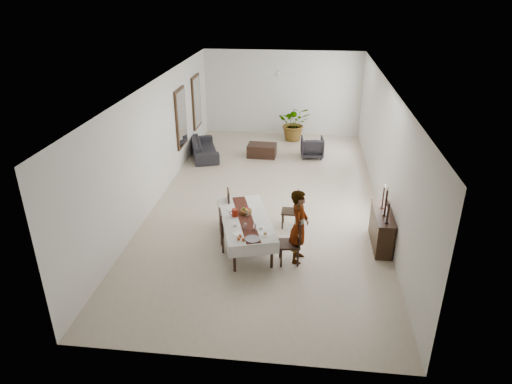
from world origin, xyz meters
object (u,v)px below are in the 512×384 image
(dining_table_top, at_px, (245,219))
(woman, at_px, (299,226))
(sofa, at_px, (204,148))
(red_pitcher, at_px, (235,213))
(sideboard_body, at_px, (381,229))

(dining_table_top, distance_m, woman, 1.32)
(sofa, bearing_deg, red_pitcher, -179.22)
(red_pitcher, distance_m, woman, 1.57)
(red_pitcher, height_order, sideboard_body, red_pitcher)
(sideboard_body, distance_m, sofa, 7.46)
(red_pitcher, xyz_separation_m, woman, (1.47, -0.56, 0.05))
(dining_table_top, xyz_separation_m, red_pitcher, (-0.25, 0.06, 0.12))
(woman, distance_m, sideboard_body, 2.07)
(red_pitcher, relative_size, sideboard_body, 0.13)
(dining_table_top, xyz_separation_m, sofa, (-2.20, 5.61, -0.35))
(sideboard_body, relative_size, sofa, 0.66)
(dining_table_top, bearing_deg, woman, -38.97)
(dining_table_top, relative_size, red_pitcher, 12.00)
(woman, xyz_separation_m, sideboard_body, (1.85, 0.82, -0.42))
(sideboard_body, bearing_deg, sofa, 134.91)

